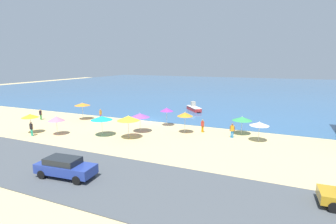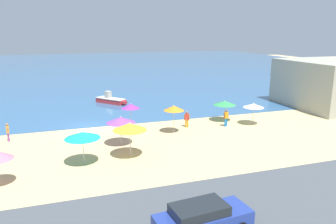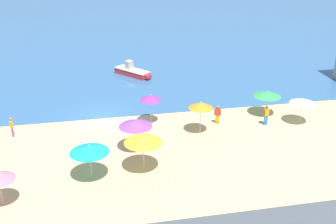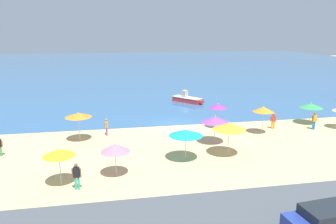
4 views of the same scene
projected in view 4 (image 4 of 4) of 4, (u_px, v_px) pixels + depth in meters
The scene contains 17 objects.
ground_plane at pixel (175, 126), 32.69m from camera, with size 160.00×160.00×0.00m, color #D3B87E.
sea at pixel (132, 67), 85.14m from camera, with size 150.00×110.00×0.05m, color #346293.
beach_umbrella_0 at pixel (215, 119), 27.05m from camera, with size 2.36×2.36×2.42m.
beach_umbrella_1 at pixel (59, 153), 19.61m from camera, with size 1.93×1.93×2.41m.
beach_umbrella_2 at pixel (186, 133), 23.50m from camera, with size 2.45×2.45×2.40m.
beach_umbrella_4 at pixel (311, 106), 32.81m from camera, with size 2.27×2.27×2.19m.
beach_umbrella_5 at pixel (115, 148), 20.96m from camera, with size 1.89×1.89×2.28m.
beach_umbrella_6 at pixel (78, 115), 27.60m from camera, with size 2.21×2.21×2.56m.
beach_umbrella_7 at pixel (218, 106), 31.26m from camera, with size 1.74×1.74×2.52m.
beach_umbrella_8 at pixel (229, 126), 24.33m from camera, with size 2.47×2.47×2.65m.
beach_umbrella_9 at pixel (263, 109), 29.52m from camera, with size 1.85×1.85×2.62m.
bather_0 at pixel (314, 120), 31.17m from camera, with size 0.57×0.26×1.67m.
bather_1 at pixel (107, 126), 29.45m from camera, with size 0.26×0.57×1.58m.
bather_2 at pixel (273, 120), 31.45m from camera, with size 0.50×0.37×1.59m.
bather_4 at pixel (77, 175), 19.34m from camera, with size 0.57×0.26×1.68m.
parked_car_0 at pixel (332, 220), 14.94m from camera, with size 4.59×2.13×1.47m.
skiff_nearshore at pixel (187, 99), 43.01m from camera, with size 3.62×4.05×1.52m.
Camera 4 is at (-6.44, -30.72, 9.27)m, focal length 35.00 mm.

